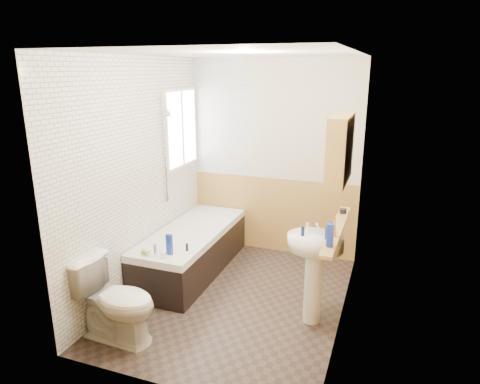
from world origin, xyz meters
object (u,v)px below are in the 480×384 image
toilet (116,301)px  sink (314,261)px  bathtub (192,249)px  medicine_cabinet (340,149)px  pine_shelf (337,229)px

toilet → sink: 1.84m
bathtub → toilet: 1.46m
medicine_cabinet → bathtub: bearing=160.2°
toilet → pine_shelf: (1.80, 0.76, 0.64)m
bathtub → medicine_cabinet: bearing=-19.8°
toilet → pine_shelf: bearing=-64.7°
sink → pine_shelf: size_ratio=0.81×
pine_shelf → medicine_cabinet: bearing=110.0°
bathtub → pine_shelf: bearing=-21.6°
sink → medicine_cabinet: 1.09m
bathtub → sink: 1.71m
toilet → medicine_cabinet: medicine_cabinet is taller
sink → pine_shelf: bearing=-17.3°
bathtub → toilet: size_ratio=2.35×
toilet → medicine_cabinet: 2.37m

